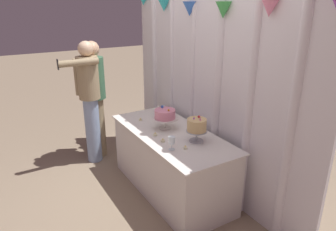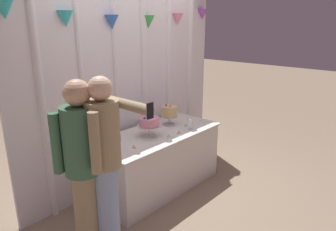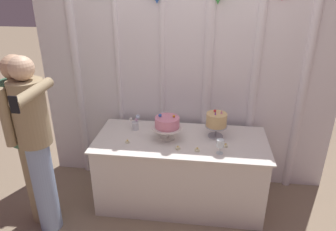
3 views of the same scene
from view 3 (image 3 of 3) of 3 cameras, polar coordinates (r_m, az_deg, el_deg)
ground_plane at (r=3.45m, az=2.00°, el=-16.21°), size 24.00×24.00×0.00m
draped_curtain at (r=3.33m, az=3.77°, el=7.50°), size 3.19×0.17×2.46m
cake_table at (r=3.30m, az=2.27°, el=-10.09°), size 1.71×0.76×0.75m
cake_display_nearleft at (r=3.04m, az=-0.15°, el=-1.47°), size 0.30×0.30×0.26m
cake_display_nearright at (r=3.11m, az=8.87°, el=-0.97°), size 0.22×0.22×0.29m
wine_glass at (r=2.86m, az=9.56°, el=-5.12°), size 0.07×0.07×0.14m
flower_vase at (r=3.28m, az=-5.99°, el=-1.53°), size 0.10×0.08×0.16m
tealight_far_left at (r=3.06m, az=-7.44°, el=-4.79°), size 0.04×0.04×0.03m
tealight_near_left at (r=2.93m, az=1.81°, el=-6.00°), size 0.05×0.05×0.04m
tealight_near_right at (r=2.91m, az=5.36°, el=-6.28°), size 0.05×0.05×0.04m
tealight_far_right at (r=3.01m, az=10.51°, el=-5.46°), size 0.04×0.04×0.04m
guest_girl_blue_dress at (r=2.89m, az=-23.19°, el=-4.25°), size 0.39×0.59×1.68m
guest_man_dark_suit at (r=3.06m, az=-24.23°, el=-3.39°), size 0.41×0.41×1.66m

